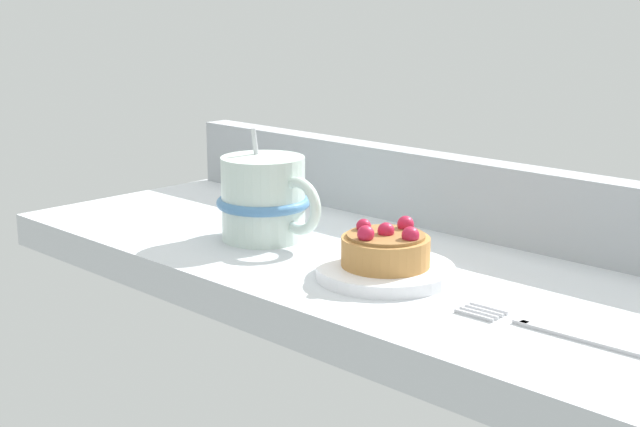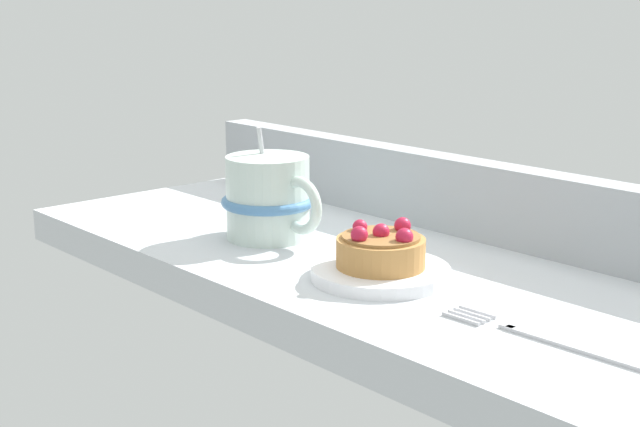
{
  "view_description": "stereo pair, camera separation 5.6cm",
  "coord_description": "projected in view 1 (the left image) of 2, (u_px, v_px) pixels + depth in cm",
  "views": [
    {
      "loc": [
        53.11,
        -62.61,
        24.59
      ],
      "look_at": [
        -4.4,
        -3.25,
        4.26
      ],
      "focal_mm": 50.25,
      "sensor_mm": 36.0,
      "label": 1
    },
    {
      "loc": [
        56.98,
        -58.6,
        24.59
      ],
      "look_at": [
        -4.4,
        -3.25,
        4.26
      ],
      "focal_mm": 50.25,
      "sensor_mm": 36.0,
      "label": 2
    }
  ],
  "objects": [
    {
      "name": "ground_plane",
      "position": [
        376.0,
        276.0,
        0.86
      ],
      "size": [
        82.44,
        30.77,
        3.57
      ],
      "primitive_type": "cube",
      "color": "silver"
    },
    {
      "name": "dessert_fork",
      "position": [
        556.0,
        330.0,
        0.66
      ],
      "size": [
        16.92,
        2.57,
        0.6
      ],
      "color": "#B7B7BC",
      "rests_on": "ground_plane"
    },
    {
      "name": "coffee_mug",
      "position": [
        265.0,
        199.0,
        0.91
      ],
      "size": [
        12.88,
        9.65,
        11.34
      ],
      "color": "silver",
      "rests_on": "ground_plane"
    },
    {
      "name": "window_rail_back",
      "position": [
        462.0,
        195.0,
        0.94
      ],
      "size": [
        80.79,
        3.33,
        7.94
      ],
      "primitive_type": "cube",
      "color": "#9EA3A8",
      "rests_on": "ground_plane"
    },
    {
      "name": "raspberry_tart",
      "position": [
        386.0,
        248.0,
        0.79
      ],
      "size": [
        7.9,
        7.9,
        4.1
      ],
      "color": "#B77F42",
      "rests_on": "dessert_plate"
    },
    {
      "name": "dessert_plate",
      "position": [
        385.0,
        272.0,
        0.8
      ],
      "size": [
        12.4,
        12.4,
        1.13
      ],
      "color": "white",
      "rests_on": "ground_plane"
    }
  ]
}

